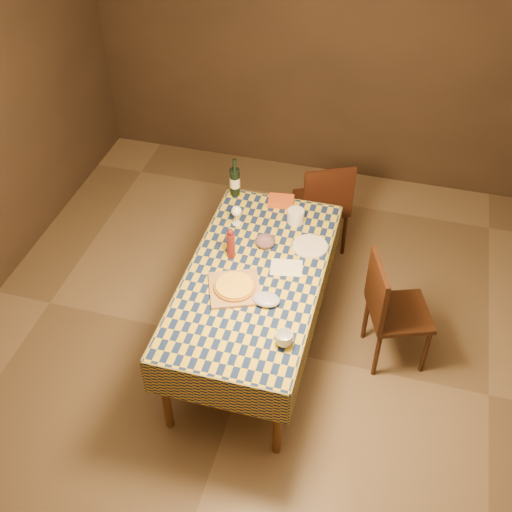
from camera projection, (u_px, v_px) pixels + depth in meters
The scene contains 16 objects.
room at pixel (254, 209), 4.06m from camera, with size 5.00×5.10×2.70m.
dining_table at pixel (254, 282), 4.50m from camera, with size 0.94×1.84×0.77m.
cutting_board at pixel (235, 289), 4.33m from camera, with size 0.34×0.34×0.02m, color #9E754A.
pizza at pixel (235, 286), 4.32m from camera, with size 0.34×0.34×0.03m.
pepper_mill at pixel (231, 244), 4.51m from camera, with size 0.07×0.07×0.25m.
bowl at pixel (265, 243), 4.66m from camera, with size 0.15×0.15×0.05m, color #5C434D.
wine_glass at pixel (236, 212), 4.79m from camera, with size 0.08×0.08×0.16m.
wine_bottle at pixel (235, 181), 5.06m from camera, with size 0.11×0.11×0.33m.
deli_tub at pixel (296, 216), 4.84m from camera, with size 0.13×0.13×0.11m, color silver.
takeout_container at pixel (281, 201), 5.03m from camera, with size 0.20×0.14×0.05m, color #B44717.
white_plate at pixel (310, 246), 4.66m from camera, with size 0.26×0.26×0.01m, color silver.
tumbler at pixel (284, 339), 3.96m from camera, with size 0.12×0.12×0.09m, color white.
flour_patch at pixel (286, 268), 4.50m from camera, with size 0.22×0.17×0.00m, color silver.
flour_bag at pixel (266, 299), 4.24m from camera, with size 0.18×0.14×0.05m, color #959BBF.
chair_far at pixel (324, 202), 5.46m from camera, with size 0.56×0.56×0.93m.
chair_right at pixel (390, 307), 4.56m from camera, with size 0.55×0.54×0.93m.
Camera 1 is at (0.85, -3.09, 3.87)m, focal length 45.00 mm.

